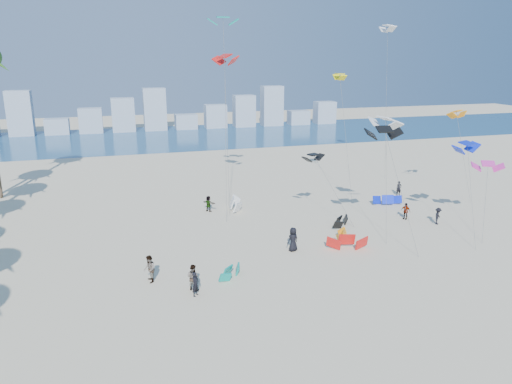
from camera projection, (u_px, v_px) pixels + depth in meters
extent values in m
plane|color=beige|center=(292.00, 377.00, 22.92)|extent=(220.00, 220.00, 0.00)
plane|color=navy|center=(153.00, 138.00, 89.38)|extent=(220.00, 220.00, 0.00)
imported|color=black|center=(195.00, 284.00, 30.48)|extent=(0.66, 0.68, 1.58)
imported|color=gray|center=(193.00, 277.00, 31.23)|extent=(1.07, 1.06, 1.74)
imported|color=black|center=(293.00, 239.00, 37.45)|extent=(1.07, 0.87, 1.90)
imported|color=gray|center=(406.00, 211.00, 44.85)|extent=(0.80, 0.97, 1.55)
imported|color=black|center=(438.00, 216.00, 43.48)|extent=(1.12, 1.07, 1.53)
imported|color=gray|center=(209.00, 204.00, 47.11)|extent=(1.31, 1.36, 1.55)
imported|color=black|center=(399.00, 188.00, 52.53)|extent=(0.63, 0.48, 1.56)
imported|color=gray|center=(149.00, 269.00, 32.27)|extent=(0.77, 0.95, 1.87)
cylinder|color=#595959|center=(334.00, 191.00, 43.07)|extent=(2.84, 3.08, 6.12)
cylinder|color=#595959|center=(386.00, 181.00, 39.25)|extent=(0.93, 2.86, 9.67)
cylinder|color=#595959|center=(471.00, 195.00, 39.06)|extent=(1.65, 4.27, 7.61)
cylinder|color=#595959|center=(226.00, 137.00, 45.25)|extent=(1.47, 5.93, 14.55)
cylinder|color=#595959|center=(346.00, 138.00, 50.16)|extent=(0.38, 3.46, 12.77)
cylinder|color=#595959|center=(485.00, 202.00, 40.48)|extent=(2.82, 3.52, 5.68)
cylinder|color=#595959|center=(226.00, 117.00, 45.51)|extent=(0.57, 3.88, 18.01)
cylinder|color=#595959|center=(463.00, 157.00, 49.67)|extent=(1.28, 2.15, 9.14)
cylinder|color=#595959|center=(402.00, 194.00, 36.19)|extent=(2.12, 2.65, 9.35)
cylinder|color=#595959|center=(386.00, 104.00, 58.58)|extent=(0.45, 2.45, 18.00)
cube|color=#9EADBF|center=(20.00, 113.00, 91.05)|extent=(4.40, 3.00, 8.40)
cube|color=#9EADBF|center=(57.00, 126.00, 93.48)|extent=(4.40, 3.00, 3.00)
cube|color=#9EADBF|center=(91.00, 121.00, 94.94)|extent=(4.40, 3.00, 4.80)
cube|color=#9EADBF|center=(123.00, 115.00, 96.40)|extent=(4.40, 3.00, 6.60)
cube|color=#9EADBF|center=(155.00, 109.00, 97.87)|extent=(4.40, 3.00, 8.40)
cube|color=#9EADBF|center=(186.00, 122.00, 100.30)|extent=(4.40, 3.00, 3.00)
cube|color=#9EADBF|center=(215.00, 116.00, 101.76)|extent=(4.40, 3.00, 4.80)
cube|color=#9EADBF|center=(244.00, 111.00, 103.22)|extent=(4.40, 3.00, 6.60)
cube|color=#9EADBF|center=(272.00, 106.00, 104.68)|extent=(4.40, 3.00, 8.40)
cube|color=#9EADBF|center=(299.00, 117.00, 107.11)|extent=(4.40, 3.00, 3.00)
cube|color=#9EADBF|center=(325.00, 112.00, 108.57)|extent=(4.40, 3.00, 4.80)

